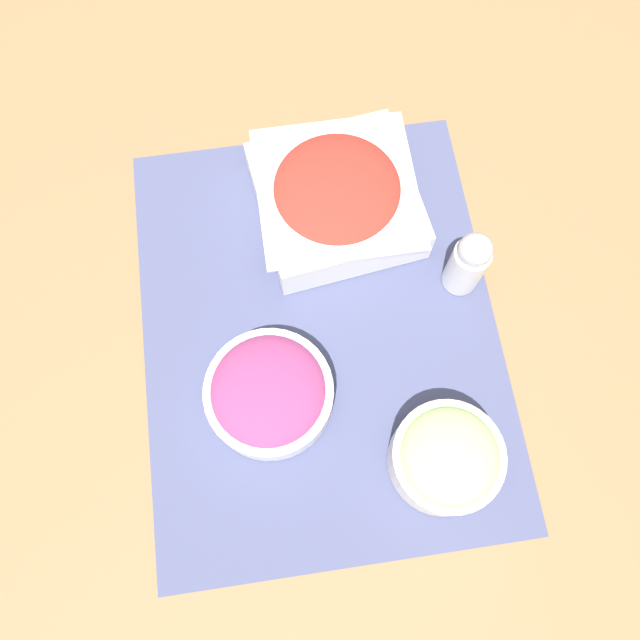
{
  "coord_description": "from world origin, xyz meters",
  "views": [
    {
      "loc": [
        0.22,
        -0.03,
        0.7
      ],
      "look_at": [
        0.0,
        0.0,
        0.03
      ],
      "focal_mm": 35.0,
      "sensor_mm": 36.0,
      "label": 1
    }
  ],
  "objects_px": {
    "cucumber_bowl": "(447,457)",
    "pepper_shaker": "(469,262)",
    "onion_bowl": "(269,392)",
    "tomato_bowl": "(337,197)"
  },
  "relations": [
    {
      "from": "tomato_bowl",
      "to": "cucumber_bowl",
      "type": "xyz_separation_m",
      "value": [
        0.32,
        0.07,
        0.0
      ]
    },
    {
      "from": "tomato_bowl",
      "to": "pepper_shaker",
      "type": "height_order",
      "value": "pepper_shaker"
    },
    {
      "from": "cucumber_bowl",
      "to": "pepper_shaker",
      "type": "distance_m",
      "value": 0.22
    },
    {
      "from": "onion_bowl",
      "to": "tomato_bowl",
      "type": "distance_m",
      "value": 0.25
    },
    {
      "from": "onion_bowl",
      "to": "pepper_shaker",
      "type": "relative_size",
      "value": 1.37
    },
    {
      "from": "onion_bowl",
      "to": "cucumber_bowl",
      "type": "xyz_separation_m",
      "value": [
        0.1,
        0.17,
        0.01
      ]
    },
    {
      "from": "pepper_shaker",
      "to": "cucumber_bowl",
      "type": "bearing_deg",
      "value": -17.77
    },
    {
      "from": "onion_bowl",
      "to": "cucumber_bowl",
      "type": "height_order",
      "value": "cucumber_bowl"
    },
    {
      "from": "tomato_bowl",
      "to": "cucumber_bowl",
      "type": "relative_size",
      "value": 1.76
    },
    {
      "from": "tomato_bowl",
      "to": "pepper_shaker",
      "type": "xyz_separation_m",
      "value": [
        0.11,
        0.13,
        0.01
      ]
    }
  ]
}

